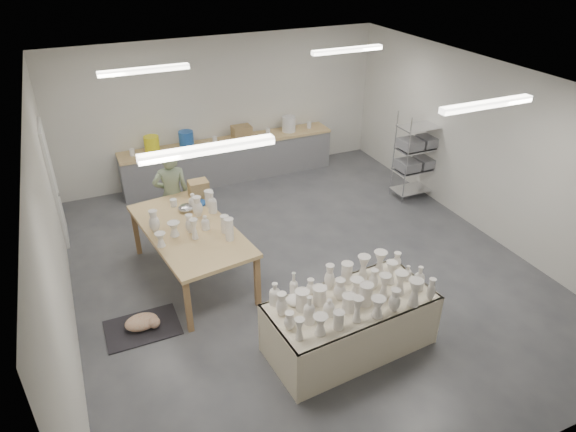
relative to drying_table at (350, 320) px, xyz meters
name	(u,v)px	position (x,y,z in m)	size (l,w,h in m)	color
room	(295,150)	(0.10, 1.96, 1.61)	(8.00, 8.02, 3.00)	#424449
back_counter	(229,159)	(0.20, 5.56, 0.04)	(4.60, 0.60, 1.24)	tan
wire_shelf	(418,154)	(3.41, 3.28, 0.47)	(0.88, 0.48, 1.80)	silver
drying_table	(350,320)	(0.00, 0.00, 0.00)	(2.23, 1.20, 1.14)	olive
work_table	(191,224)	(-1.42, 2.45, 0.46)	(1.52, 2.55, 1.26)	tan
rug	(143,328)	(-2.45, 1.46, -0.43)	(1.00, 0.70, 0.02)	black
cat	(143,322)	(-2.43, 1.45, -0.32)	(0.47, 0.35, 0.20)	white
potter	(172,195)	(-1.44, 3.65, 0.40)	(0.61, 0.40, 1.69)	gray
red_stool	(172,215)	(-1.44, 3.92, -0.13)	(0.43, 0.43, 0.35)	#A92818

